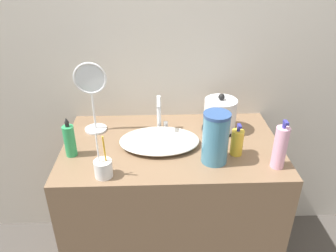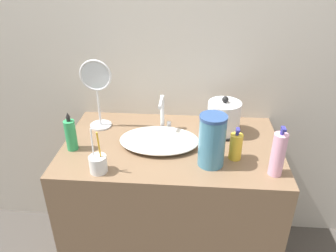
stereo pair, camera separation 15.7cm
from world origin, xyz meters
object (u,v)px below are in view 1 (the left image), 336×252
Objects in this scene: electric_kettle at (220,116)px; shampoo_bottle at (70,140)px; faucet at (160,112)px; mouthwash_bottle at (280,147)px; lotion_bottle at (237,142)px; vanity_mirror at (92,93)px; water_pitcher at (215,138)px; toothbrush_cup at (103,168)px.

shampoo_bottle is (-0.73, -0.21, -0.00)m from electric_kettle.
faucet is 0.97× the size of shampoo_bottle.
mouthwash_bottle is (0.51, -0.35, -0.01)m from faucet.
lotion_bottle is 0.82× the size of shampoo_bottle.
lotion_bottle is 0.69× the size of mouthwash_bottle.
electric_kettle is at bearing -1.18° from faucet.
vanity_mirror reaches higher than shampoo_bottle.
water_pitcher is at bearing -28.09° from vanity_mirror.
vanity_mirror is at bearing 159.70° from lotion_bottle.
water_pitcher is at bearing -6.31° from shampoo_bottle.
vanity_mirror reaches higher than faucet.
water_pitcher is (0.48, 0.09, 0.08)m from toothbrush_cup.
toothbrush_cup is 0.90× the size of mouthwash_bottle.
shampoo_bottle is 0.93m from mouthwash_bottle.
vanity_mirror is at bearing 151.91° from water_pitcher.
water_pitcher reaches higher than toothbrush_cup.
electric_kettle is at bearing 99.61° from lotion_bottle.
toothbrush_cup is at bearing -166.06° from lotion_bottle.
mouthwash_bottle is (0.93, -0.13, 0.02)m from shampoo_bottle.
faucet is at bearing 57.79° from toothbrush_cup.
electric_kettle is 0.76m from shampoo_bottle.
electric_kettle reaches higher than faucet.
vanity_mirror is at bearing 177.98° from electric_kettle.
faucet is 0.82× the size of mouthwash_bottle.
lotion_bottle is 0.19m from mouthwash_bottle.
water_pitcher is at bearing -104.34° from electric_kettle.
faucet is 0.92× the size of electric_kettle.
toothbrush_cup reaches higher than lotion_bottle.
water_pitcher reaches higher than shampoo_bottle.
water_pitcher reaches higher than electric_kettle.
vanity_mirror reaches higher than lotion_bottle.
vanity_mirror is (-0.34, 0.02, 0.11)m from faucet.
faucet is 0.31m from electric_kettle.
vanity_mirror is (-0.85, 0.36, 0.11)m from mouthwash_bottle.
water_pitcher is at bearing 168.91° from mouthwash_bottle.
vanity_mirror reaches higher than toothbrush_cup.
water_pitcher is (0.58, -0.31, -0.09)m from vanity_mirror.
shampoo_bottle is at bearing -152.09° from faucet.
lotion_bottle is (0.35, -0.24, -0.04)m from faucet.
vanity_mirror reaches higher than water_pitcher.
mouthwash_bottle is (0.75, 0.04, 0.06)m from toothbrush_cup.
water_pitcher is at bearing -50.77° from faucet.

